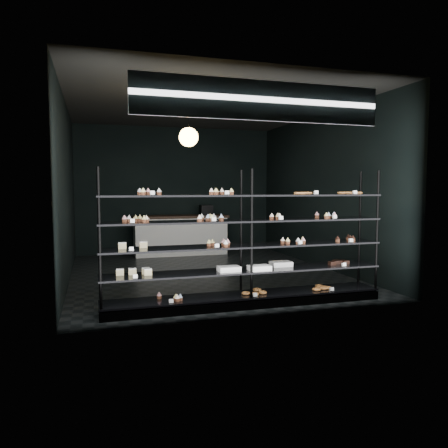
% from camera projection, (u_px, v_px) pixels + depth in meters
% --- Properties ---
extents(room, '(5.01, 6.01, 3.20)m').
position_uv_depth(room, '(205.00, 191.00, 8.38)').
color(room, black).
rests_on(room, ground).
extents(display_shelf, '(4.00, 0.50, 1.91)m').
position_uv_depth(display_shelf, '(244.00, 261.00, 6.10)').
color(display_shelf, black).
rests_on(display_shelf, room).
extents(signage, '(3.30, 0.05, 0.50)m').
position_uv_depth(signage, '(262.00, 101.00, 5.49)').
color(signage, '#0D0C3D').
rests_on(signage, room).
extents(pendant_lamp, '(0.30, 0.30, 0.88)m').
position_uv_depth(pendant_lamp, '(189.00, 137.00, 6.83)').
color(pendant_lamp, black).
rests_on(pendant_lamp, room).
extents(service_counter, '(2.35, 0.65, 1.23)m').
position_uv_depth(service_counter, '(181.00, 234.00, 10.86)').
color(service_counter, silver).
rests_on(service_counter, room).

